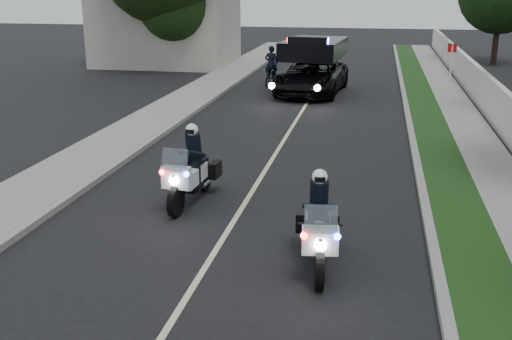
{
  "coord_description": "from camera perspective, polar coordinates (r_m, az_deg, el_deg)",
  "views": [
    {
      "loc": [
        2.85,
        -10.49,
        4.95
      ],
      "look_at": [
        0.37,
        2.0,
        1.0
      ],
      "focal_mm": 42.72,
      "sensor_mm": 36.0,
      "label": 1
    }
  ],
  "objects": [
    {
      "name": "property_wall",
      "position": [
        21.35,
        22.54,
        4.55
      ],
      "size": [
        0.22,
        60.0,
        1.5
      ],
      "primitive_type": "cube",
      "color": "beige",
      "rests_on": "ground"
    },
    {
      "name": "tree_right_e",
      "position": [
        41.57,
        21.31,
        9.23
      ],
      "size": [
        6.17,
        6.17,
        8.51
      ],
      "primitive_type": null,
      "rotation": [
        0.0,
        0.0,
        0.24
      ],
      "color": "#163310",
      "rests_on": "ground"
    },
    {
      "name": "tree_left_near",
      "position": [
        36.49,
        -7.3,
        9.28
      ],
      "size": [
        5.4,
        5.4,
        7.25
      ],
      "primitive_type": null,
      "rotation": [
        0.0,
        0.0,
        -0.29
      ],
      "color": "#1B3913",
      "rests_on": "ground"
    },
    {
      "name": "lane_marking",
      "position": [
        21.27,
        3.22,
        3.75
      ],
      "size": [
        0.12,
        50.0,
        0.01
      ],
      "primitive_type": "cube",
      "color": "#BFB78C",
      "rests_on": "ground"
    },
    {
      "name": "bicycle",
      "position": [
        30.64,
        1.42,
        7.92
      ],
      "size": [
        0.78,
        1.68,
        0.85
      ],
      "primitive_type": "imported",
      "rotation": [
        0.0,
        0.0,
        -0.14
      ],
      "color": "black",
      "rests_on": "ground"
    },
    {
      "name": "curb_left",
      "position": [
        22.18,
        -7.35,
        4.38
      ],
      "size": [
        0.2,
        60.0,
        0.15
      ],
      "primitive_type": "cube",
      "color": "gray",
      "rests_on": "ground"
    },
    {
      "name": "cyclist",
      "position": [
        30.64,
        1.42,
        7.92
      ],
      "size": [
        0.64,
        0.43,
        1.76
      ],
      "primitive_type": "imported",
      "rotation": [
        0.0,
        0.0,
        3.15
      ],
      "color": "black",
      "rests_on": "ground"
    },
    {
      "name": "police_suv",
      "position": [
        28.56,
        5.2,
        7.17
      ],
      "size": [
        3.21,
        6.06,
        2.84
      ],
      "primitive_type": "imported",
      "rotation": [
        0.0,
        0.0,
        -0.09
      ],
      "color": "black",
      "rests_on": "ground"
    },
    {
      "name": "tree_left_far",
      "position": [
        36.6,
        -8.45,
        9.26
      ],
      "size": [
        8.2,
        8.2,
        11.94
      ],
      "primitive_type": null,
      "rotation": [
        0.0,
        0.0,
        0.16
      ],
      "color": "black",
      "rests_on": "ground"
    },
    {
      "name": "police_moto_left",
      "position": [
        14.37,
        -6.04,
        -3.02
      ],
      "size": [
        0.92,
        2.24,
        1.86
      ],
      "primitive_type": null,
      "rotation": [
        0.0,
        0.0,
        -0.07
      ],
      "color": "silver",
      "rests_on": "ground"
    },
    {
      "name": "curb_right",
      "position": [
        21.1,
        14.33,
        3.32
      ],
      "size": [
        0.2,
        60.0,
        0.15
      ],
      "primitive_type": "cube",
      "color": "gray",
      "rests_on": "ground"
    },
    {
      "name": "building_far",
      "position": [
        38.72,
        -8.46,
        14.89
      ],
      "size": [
        8.0,
        6.0,
        7.0
      ],
      "primitive_type": "cube",
      "color": "#A8A396",
      "rests_on": "ground"
    },
    {
      "name": "sidewalk_left",
      "position": [
        22.55,
        -10.02,
        4.48
      ],
      "size": [
        2.0,
        60.0,
        0.16
      ],
      "primitive_type": "cube",
      "color": "gray",
      "rests_on": "ground"
    },
    {
      "name": "sidewalk_right",
      "position": [
        21.31,
        19.7,
        2.99
      ],
      "size": [
        1.4,
        60.0,
        0.16
      ],
      "primitive_type": "cube",
      "color": "gray",
      "rests_on": "ground"
    },
    {
      "name": "police_moto_right",
      "position": [
        11.31,
        5.76,
        -8.82
      ],
      "size": [
        1.0,
        2.18,
        1.79
      ],
      "primitive_type": null,
      "rotation": [
        0.0,
        0.0,
        0.13
      ],
      "color": "silver",
      "rests_on": "ground"
    },
    {
      "name": "grass_verge",
      "position": [
        21.16,
        16.22,
        3.21
      ],
      "size": [
        1.2,
        60.0,
        0.16
      ],
      "primitive_type": "cube",
      "color": "#193814",
      "rests_on": "ground"
    },
    {
      "name": "ground",
      "position": [
        11.95,
        -3.64,
        -7.29
      ],
      "size": [
        120.0,
        120.0,
        0.0
      ],
      "primitive_type": "plane",
      "color": "black",
      "rests_on": "ground"
    },
    {
      "name": "sign_post",
      "position": [
        28.47,
        17.5,
        6.41
      ],
      "size": [
        0.4,
        0.4,
        2.48
      ],
      "primitive_type": null,
      "rotation": [
        0.0,
        0.0,
        -0.02
      ],
      "color": "#AC0C1C",
      "rests_on": "ground"
    }
  ]
}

